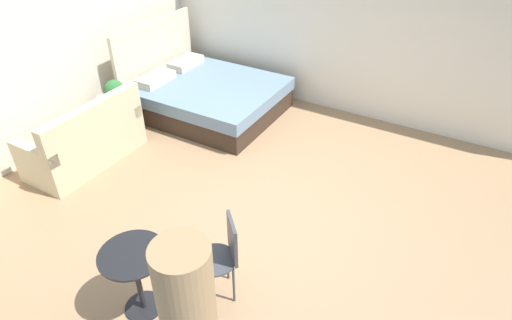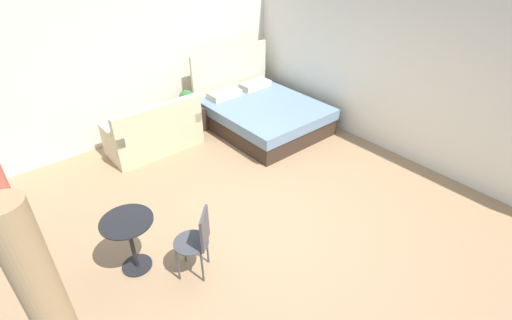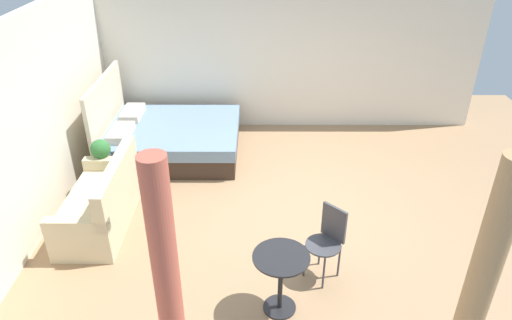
{
  "view_description": "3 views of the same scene",
  "coord_description": "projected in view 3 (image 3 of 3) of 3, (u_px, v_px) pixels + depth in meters",
  "views": [
    {
      "loc": [
        -3.4,
        -1.82,
        3.42
      ],
      "look_at": [
        0.16,
        0.23,
        0.58
      ],
      "focal_mm": 30.54,
      "sensor_mm": 36.0,
      "label": 1
    },
    {
      "loc": [
        -2.61,
        -2.89,
        3.46
      ],
      "look_at": [
        0.02,
        0.24,
        0.82
      ],
      "focal_mm": 26.34,
      "sensor_mm": 36.0,
      "label": 2
    },
    {
      "loc": [
        -5.23,
        0.59,
        3.78
      ],
      "look_at": [
        0.08,
        0.6,
        0.78
      ],
      "focal_mm": 32.53,
      "sensor_mm": 36.0,
      "label": 3
    }
  ],
  "objects": [
    {
      "name": "vase",
      "position": [
        107.0,
        151.0,
        6.79
      ],
      "size": [
        0.1,
        0.1,
        0.2
      ],
      "color": "slate",
      "rests_on": "nightstand"
    },
    {
      "name": "wall_right",
      "position": [
        290.0,
        57.0,
        8.29
      ],
      "size": [
        0.12,
        6.79,
        2.64
      ],
      "primitive_type": "cube",
      "color": "silver",
      "rests_on": "ground"
    },
    {
      "name": "ground_plane",
      "position": [
        299.0,
        213.0,
        6.42
      ],
      "size": [
        8.8,
        9.79,
        0.02
      ],
      "primitive_type": "cube",
      "color": "#9E7A56"
    },
    {
      "name": "bed",
      "position": [
        169.0,
        137.0,
        7.76
      ],
      "size": [
        1.82,
        2.17,
        1.33
      ],
      "color": "#38281E",
      "rests_on": "ground"
    },
    {
      "name": "potted_plant",
      "position": [
        101.0,
        151.0,
        6.55
      ],
      "size": [
        0.28,
        0.28,
        0.39
      ],
      "color": "tan",
      "rests_on": "nightstand"
    },
    {
      "name": "curtain_right",
      "position": [
        168.0,
        291.0,
        3.53
      ],
      "size": [
        0.2,
        0.2,
        2.36
      ],
      "color": "#C15B47",
      "rests_on": "ground"
    },
    {
      "name": "cafe_chair_near_window",
      "position": [
        328.0,
        236.0,
        5.12
      ],
      "size": [
        0.56,
        0.56,
        0.87
      ],
      "color": "#3F3F44",
      "rests_on": "ground"
    },
    {
      "name": "balcony_table",
      "position": [
        281.0,
        273.0,
        4.67
      ],
      "size": [
        0.58,
        0.58,
        0.71
      ],
      "color": "black",
      "rests_on": "ground"
    },
    {
      "name": "couch",
      "position": [
        102.0,
        205.0,
        6.02
      ],
      "size": [
        1.56,
        0.75,
        0.93
      ],
      "color": "beige",
      "rests_on": "ground"
    },
    {
      "name": "wall_back",
      "position": [
        32.0,
        125.0,
        5.77
      ],
      "size": [
        8.8,
        0.12,
        2.64
      ],
      "primitive_type": "cube",
      "color": "silver",
      "rests_on": "ground"
    },
    {
      "name": "nightstand",
      "position": [
        107.0,
        174.0,
        6.85
      ],
      "size": [
        0.46,
        0.39,
        0.46
      ],
      "color": "#38281E",
      "rests_on": "ground"
    },
    {
      "name": "curtain_left",
      "position": [
        478.0,
        292.0,
        3.52
      ],
      "size": [
        0.22,
        0.22,
        2.36
      ],
      "color": "tan",
      "rests_on": "ground"
    }
  ]
}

